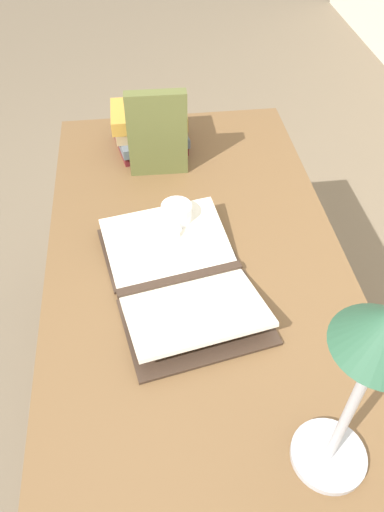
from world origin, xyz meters
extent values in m
plane|color=#70604C|center=(0.00, 0.00, 0.00)|extent=(12.00, 12.00, 0.00)
cube|color=brown|center=(0.00, 0.00, 0.75)|extent=(1.59, 0.80, 0.03)
cube|color=brown|center=(-0.75, -0.35, 0.37)|extent=(0.06, 0.06, 0.73)
cube|color=brown|center=(-0.75, 0.35, 0.37)|extent=(0.06, 0.06, 0.73)
cube|color=#38281E|center=(0.03, -0.05, 0.78)|extent=(0.08, 0.33, 0.02)
cube|color=#38281E|center=(-0.10, -0.08, 0.77)|extent=(0.30, 0.38, 0.01)
cube|color=#38281E|center=(0.16, -0.03, 0.77)|extent=(0.30, 0.38, 0.01)
cube|color=silver|center=(-0.09, -0.08, 0.80)|extent=(0.28, 0.36, 0.06)
cube|color=silver|center=(0.15, -0.03, 0.80)|extent=(0.28, 0.36, 0.06)
cube|color=maroon|center=(-0.60, -0.09, 0.78)|extent=(0.23, 0.25, 0.03)
cube|color=slate|center=(-0.60, -0.09, 0.81)|extent=(0.24, 0.26, 0.03)
cube|color=tan|center=(-0.60, -0.09, 0.84)|extent=(0.17, 0.24, 0.03)
cube|color=#BC8933|center=(-0.60, -0.09, 0.88)|extent=(0.17, 0.24, 0.05)
cube|color=brown|center=(-0.45, -0.07, 0.90)|extent=(0.04, 0.18, 0.27)
cylinder|color=#ADADB2|center=(0.51, 0.18, 0.77)|extent=(0.14, 0.14, 0.02)
cylinder|color=#ADADB2|center=(0.51, 0.18, 0.96)|extent=(0.02, 0.02, 0.36)
cylinder|color=white|center=(-0.16, -0.04, 0.81)|extent=(0.08, 0.08, 0.09)
torus|color=white|center=(-0.12, -0.04, 0.81)|extent=(0.05, 0.01, 0.05)
camera|label=1|loc=(0.87, -0.13, 1.73)|focal=35.00mm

